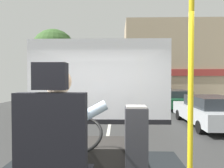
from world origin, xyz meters
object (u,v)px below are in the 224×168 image
(fare_box, at_px, (136,143))
(parked_car_silver, at_px, (210,111))
(handrail_pole, at_px, (191,107))
(parked_car_red, at_px, (159,94))
(steering_console, at_px, (84,155))
(bus_driver, at_px, (60,135))
(parked_car_green, at_px, (176,99))

(fare_box, relative_size, parked_car_silver, 0.23)
(handrail_pole, height_order, parked_car_red, handrail_pole)
(parked_car_silver, bearing_deg, steering_console, -126.76)
(handrail_pole, bearing_deg, parked_car_silver, 64.49)
(bus_driver, bearing_deg, steering_console, 90.00)
(parked_car_green, bearing_deg, bus_driver, -109.93)
(parked_car_green, xyz_separation_m, parked_car_red, (-0.07, 4.74, -0.00))
(steering_console, distance_m, fare_box, 0.74)
(handrail_pole, distance_m, parked_car_green, 12.10)
(handrail_pole, xyz_separation_m, parked_car_silver, (3.19, 6.69, -1.08))
(fare_box, bearing_deg, handrail_pole, -64.96)
(handrail_pole, bearing_deg, parked_car_red, 79.14)
(bus_driver, distance_m, steering_console, 1.30)
(handrail_pole, relative_size, parked_car_red, 0.51)
(handrail_pole, relative_size, parked_car_green, 0.52)
(steering_console, xyz_separation_m, parked_car_silver, (4.24, 5.68, -0.28))
(steering_console, distance_m, parked_car_red, 15.92)
(handrail_pole, relative_size, parked_car_silver, 0.51)
(parked_car_green, height_order, parked_car_red, parked_car_green)
(bus_driver, height_order, steering_console, bus_driver)
(steering_console, height_order, parked_car_silver, steering_console)
(bus_driver, distance_m, handrail_pole, 1.08)
(fare_box, bearing_deg, bus_driver, -125.47)
(parked_car_silver, bearing_deg, handrail_pole, -115.51)
(bus_driver, relative_size, fare_box, 0.91)
(fare_box, distance_m, parked_car_red, 15.96)
(bus_driver, xyz_separation_m, steering_console, (0.00, 1.15, -0.60))
(steering_console, height_order, parked_car_red, steering_console)
(parked_car_green, bearing_deg, steering_console, -111.90)
(bus_driver, xyz_separation_m, parked_car_red, (4.19, 16.50, -0.90))
(bus_driver, height_order, parked_car_green, bus_driver)
(fare_box, relative_size, parked_car_green, 0.23)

